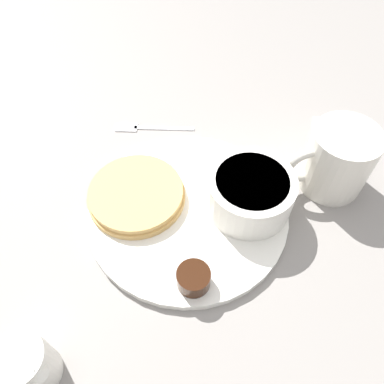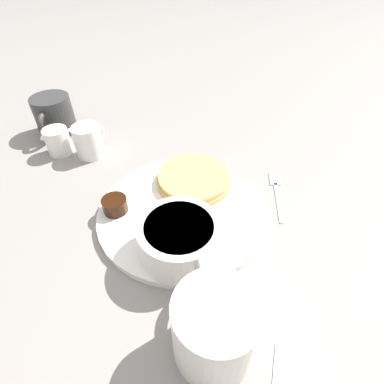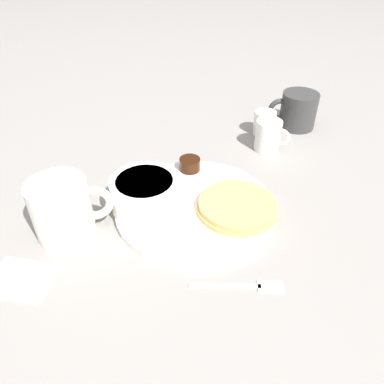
{
  "view_description": "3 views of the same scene",
  "coord_description": "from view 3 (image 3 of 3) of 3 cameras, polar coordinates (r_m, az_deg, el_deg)",
  "views": [
    {
      "loc": [
        -0.02,
        0.29,
        0.44
      ],
      "look_at": [
        -0.01,
        -0.02,
        0.03
      ],
      "focal_mm": 35.0,
      "sensor_mm": 36.0,
      "label": 1
    },
    {
      "loc": [
        -0.34,
        -0.05,
        0.37
      ],
      "look_at": [
        0.02,
        -0.02,
        0.04
      ],
      "focal_mm": 28.0,
      "sensor_mm": 36.0,
      "label": 2
    },
    {
      "loc": [
        0.01,
        -0.51,
        0.43
      ],
      "look_at": [
        -0.0,
        0.02,
        0.02
      ],
      "focal_mm": 35.0,
      "sensor_mm": 36.0,
      "label": 3
    }
  ],
  "objects": [
    {
      "name": "creamer_pitcher_near",
      "position": [
        0.83,
        11.55,
        8.5
      ],
      "size": [
        0.08,
        0.06,
        0.07
      ],
      "color": "white",
      "rests_on": "ground_plane"
    },
    {
      "name": "bowl",
      "position": [
        0.63,
        -7.13,
        -0.11
      ],
      "size": [
        0.12,
        0.12,
        0.06
      ],
      "color": "white",
      "rests_on": "plate"
    },
    {
      "name": "ground_plane",
      "position": [
        0.66,
        0.4,
        -2.64
      ],
      "size": [
        4.0,
        4.0,
        0.0
      ],
      "primitive_type": "plane",
      "color": "gray"
    },
    {
      "name": "butter_ramekin",
      "position": [
        0.66,
        -8.82,
        -0.26
      ],
      "size": [
        0.05,
        0.05,
        0.04
      ],
      "color": "white",
      "rests_on": "plate"
    },
    {
      "name": "creamer_pitcher_far",
      "position": [
        0.89,
        11.03,
        10.27
      ],
      "size": [
        0.06,
        0.06,
        0.06
      ],
      "color": "white",
      "rests_on": "ground_plane"
    },
    {
      "name": "coffee_mug",
      "position": [
        0.62,
        -19.01,
        -2.46
      ],
      "size": [
        0.13,
        0.09,
        0.1
      ],
      "color": "silver",
      "rests_on": "ground_plane"
    },
    {
      "name": "napkin",
      "position": [
        0.6,
        -24.67,
        -11.91
      ],
      "size": [
        0.1,
        0.08,
        0.0
      ],
      "color": "white",
      "rests_on": "ground_plane"
    },
    {
      "name": "syrup_cup",
      "position": [
        0.73,
        -0.34,
        4.26
      ],
      "size": [
        0.04,
        0.04,
        0.02
      ],
      "color": "black",
      "rests_on": "plate"
    },
    {
      "name": "plate",
      "position": [
        0.66,
        0.4,
        -2.24
      ],
      "size": [
        0.28,
        0.28,
        0.01
      ],
      "color": "white",
      "rests_on": "ground_plane"
    },
    {
      "name": "fork",
      "position": [
        0.55,
        8.53,
        -13.96
      ],
      "size": [
        0.13,
        0.02,
        0.0
      ],
      "color": "silver",
      "rests_on": "ground_plane"
    },
    {
      "name": "second_mug",
      "position": [
        0.94,
        15.76,
        11.89
      ],
      "size": [
        0.12,
        0.08,
        0.08
      ],
      "color": "#333333",
      "rests_on": "ground_plane"
    },
    {
      "name": "pancake_stack",
      "position": [
        0.64,
        6.88,
        -2.17
      ],
      "size": [
        0.14,
        0.14,
        0.02
      ],
      "color": "tan",
      "rests_on": "plate"
    }
  ]
}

